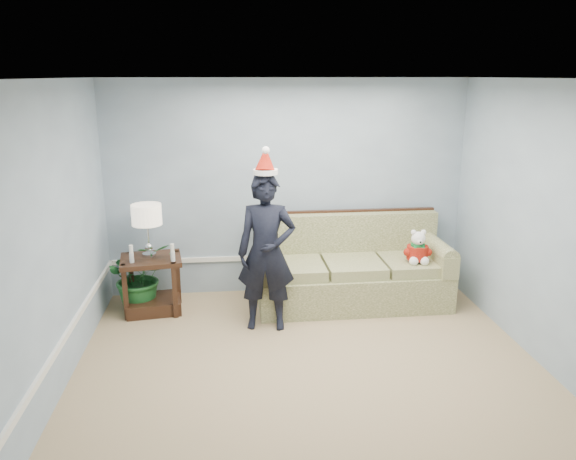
{
  "coord_description": "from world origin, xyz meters",
  "views": [
    {
      "loc": [
        -0.72,
        -4.4,
        2.73
      ],
      "look_at": [
        -0.09,
        1.55,
        1.07
      ],
      "focal_mm": 35.0,
      "sensor_mm": 36.0,
      "label": 1
    }
  ],
  "objects_px": {
    "teddy_bear": "(418,251)",
    "man": "(266,253)",
    "table_lamp": "(147,217)",
    "side_table": "(153,290)",
    "sofa": "(351,272)",
    "houseplant": "(140,275)"
  },
  "relations": [
    {
      "from": "table_lamp",
      "to": "teddy_bear",
      "type": "bearing_deg",
      "value": -4.96
    },
    {
      "from": "teddy_bear",
      "to": "sofa",
      "type": "bearing_deg",
      "value": 165.65
    },
    {
      "from": "side_table",
      "to": "table_lamp",
      "type": "relative_size",
      "value": 1.23
    },
    {
      "from": "houseplant",
      "to": "sofa",
      "type": "bearing_deg",
      "value": -0.7
    },
    {
      "from": "side_table",
      "to": "man",
      "type": "distance_m",
      "value": 1.56
    },
    {
      "from": "table_lamp",
      "to": "houseplant",
      "type": "relative_size",
      "value": 0.74
    },
    {
      "from": "table_lamp",
      "to": "teddy_bear",
      "type": "relative_size",
      "value": 1.52
    },
    {
      "from": "sofa",
      "to": "table_lamp",
      "type": "height_order",
      "value": "table_lamp"
    },
    {
      "from": "side_table",
      "to": "teddy_bear",
      "type": "distance_m",
      "value": 3.19
    },
    {
      "from": "houseplant",
      "to": "man",
      "type": "height_order",
      "value": "man"
    },
    {
      "from": "table_lamp",
      "to": "teddy_bear",
      "type": "height_order",
      "value": "table_lamp"
    },
    {
      "from": "sofa",
      "to": "side_table",
      "type": "distance_m",
      "value": 2.41
    },
    {
      "from": "man",
      "to": "houseplant",
      "type": "bearing_deg",
      "value": 163.11
    },
    {
      "from": "teddy_bear",
      "to": "man",
      "type": "bearing_deg",
      "value": -163.57
    },
    {
      "from": "houseplant",
      "to": "man",
      "type": "xyz_separation_m",
      "value": [
        1.48,
        -0.66,
        0.45
      ]
    },
    {
      "from": "table_lamp",
      "to": "sofa",
      "type": "bearing_deg",
      "value": -0.37
    },
    {
      "from": "sofa",
      "to": "houseplant",
      "type": "xyz_separation_m",
      "value": [
        -2.56,
        0.03,
        0.04
      ]
    },
    {
      "from": "sofa",
      "to": "houseplant",
      "type": "relative_size",
      "value": 2.75
    },
    {
      "from": "table_lamp",
      "to": "man",
      "type": "height_order",
      "value": "man"
    },
    {
      "from": "side_table",
      "to": "teddy_bear",
      "type": "relative_size",
      "value": 1.86
    },
    {
      "from": "houseplant",
      "to": "teddy_bear",
      "type": "relative_size",
      "value": 2.05
    },
    {
      "from": "side_table",
      "to": "table_lamp",
      "type": "bearing_deg",
      "value": 108.22
    }
  ]
}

